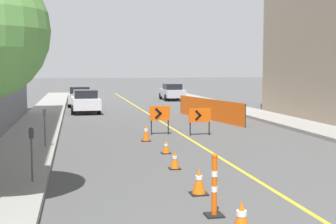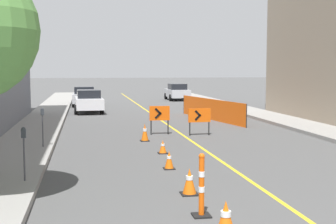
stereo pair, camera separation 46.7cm
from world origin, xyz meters
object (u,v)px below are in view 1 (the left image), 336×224
object	(u,v)px
traffic_cone_fifth	(166,147)
parking_meter_near_curb	(31,144)
traffic_cone_third	(199,181)
delineator_post_front	(214,189)
parked_car_curb_far	(172,92)
arrow_barricade_secondary	(200,116)
parked_car_curb_mid	(80,96)
traffic_cone_second	(241,218)
parking_meter_far_curb	(45,120)
parked_car_curb_near	(85,101)
traffic_cone_farthest	(146,132)
arrow_barricade_primary	(160,115)
traffic_cone_fourth	(175,160)

from	to	relation	value
traffic_cone_fifth	parking_meter_near_curb	size ratio (longest dim) A/B	0.35
traffic_cone_third	traffic_cone_fifth	bearing A→B (deg)	87.28
delineator_post_front	parked_car_curb_far	world-z (taller)	parked_car_curb_far
delineator_post_front	arrow_barricade_secondary	xyz separation A→B (m)	(2.78, 11.44, 0.29)
parked_car_curb_far	parked_car_curb_mid	bearing A→B (deg)	-147.94
parked_car_curb_mid	parked_car_curb_far	bearing A→B (deg)	33.38
traffic_cone_second	arrow_barricade_secondary	size ratio (longest dim) A/B	0.54
parking_meter_far_curb	parked_car_curb_near	bearing A→B (deg)	83.22
parked_car_curb_mid	parking_meter_near_curb	size ratio (longest dim) A/B	3.10
traffic_cone_farthest	parking_meter_far_curb	size ratio (longest dim) A/B	0.52
traffic_cone_third	parking_meter_far_curb	bearing A→B (deg)	120.80
traffic_cone_third	arrow_barricade_primary	distance (m)	10.40
parked_car_curb_mid	parking_meter_far_curb	distance (m)	21.04
parked_car_curb_mid	parking_meter_near_curb	bearing A→B (deg)	-92.61
traffic_cone_second	traffic_cone_third	bearing A→B (deg)	90.43
arrow_barricade_primary	arrow_barricade_secondary	world-z (taller)	arrow_barricade_primary
traffic_cone_fourth	traffic_cone_farthest	world-z (taller)	traffic_cone_farthest
delineator_post_front	arrow_barricade_primary	xyz separation A→B (m)	(1.03, 12.03, 0.35)
traffic_cone_fourth	parked_car_curb_mid	size ratio (longest dim) A/B	0.13
arrow_barricade_primary	parked_car_curb_far	xyz separation A→B (m)	(5.38, 23.07, -0.13)
delineator_post_front	traffic_cone_second	bearing A→B (deg)	-83.07
delineator_post_front	parked_car_curb_near	world-z (taller)	parked_car_curb_near
delineator_post_front	traffic_cone_fifth	bearing A→B (deg)	86.92
delineator_post_front	parking_meter_near_curb	world-z (taller)	parking_meter_near_curb
traffic_cone_second	arrow_barricade_secondary	distance (m)	12.94
parking_meter_far_curb	delineator_post_front	bearing A→B (deg)	-65.20
traffic_cone_second	parked_car_curb_mid	distance (m)	30.75
parked_car_curb_mid	parking_meter_near_curb	distance (m)	26.40
delineator_post_front	arrow_barricade_secondary	distance (m)	11.78
delineator_post_front	parked_car_curb_far	size ratio (longest dim) A/B	0.31
delineator_post_front	parking_meter_far_curb	bearing A→B (deg)	114.80
arrow_barricade_secondary	parking_meter_far_curb	size ratio (longest dim) A/B	0.86
traffic_cone_fourth	parking_meter_near_curb	world-z (taller)	parking_meter_near_curb
parked_car_curb_mid	parking_meter_far_curb	bearing A→B (deg)	-93.44
traffic_cone_fourth	arrow_barricade_primary	xyz separation A→B (m)	(0.88, 7.41, 0.65)
traffic_cone_farthest	parked_car_curb_near	distance (m)	13.53
parked_car_curb_near	parking_meter_near_curb	xyz separation A→B (m)	(-1.80, -20.49, 0.36)
parking_meter_far_curb	arrow_barricade_secondary	bearing A→B (deg)	24.12
traffic_cone_second	delineator_post_front	world-z (taller)	delineator_post_front
traffic_cone_second	parking_meter_near_curb	bearing A→B (deg)	133.33
traffic_cone_third	parked_car_curb_far	bearing A→B (deg)	79.35
delineator_post_front	traffic_cone_farthest	bearing A→B (deg)	89.34
traffic_cone_fifth	traffic_cone_farthest	size ratio (longest dim) A/B	0.66
traffic_cone_second	arrow_barricade_secondary	xyz separation A→B (m)	(2.63, 12.65, 0.55)
traffic_cone_farthest	parking_meter_near_curb	distance (m)	8.24
arrow_barricade_secondary	parking_meter_far_curb	bearing A→B (deg)	-159.46
parked_car_curb_mid	parking_meter_near_curb	xyz separation A→B (m)	(-1.49, -26.35, 0.36)
arrow_barricade_primary	parked_car_curb_mid	world-z (taller)	parked_car_curb_mid
parked_car_curb_near	traffic_cone_second	bearing A→B (deg)	-87.41
traffic_cone_fifth	arrow_barricade_secondary	distance (m)	4.89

